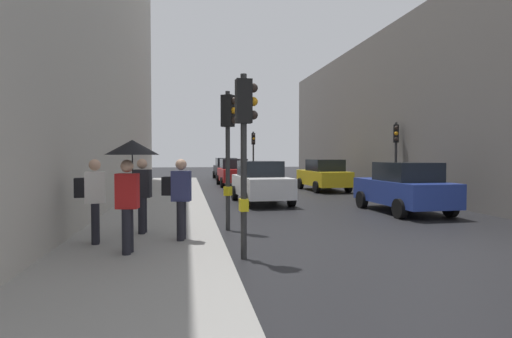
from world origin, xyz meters
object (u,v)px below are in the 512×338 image
object	(u,v)px
pedestrian_with_umbrella	(131,164)
car_red_sedan	(234,172)
traffic_light_mid_street	(396,146)
traffic_light_near_right	(229,135)
pedestrian_in_dark_coat	(142,192)
traffic_light_near_left	(245,132)
pedestrian_with_grey_backpack	(179,194)
car_yellow_taxi	(324,175)
car_dark_suv	(226,168)
traffic_light_far_median	(253,147)
car_blue_van	(404,187)
pedestrian_with_black_backpack	(93,196)
car_white_compact	(261,182)

from	to	relation	value
pedestrian_with_umbrella	car_red_sedan	bearing A→B (deg)	77.83
traffic_light_mid_street	car_red_sedan	xyz separation A→B (m)	(-6.61, 8.88, -1.56)
traffic_light_mid_street	car_red_sedan	size ratio (longest dim) A/B	0.84
traffic_light_near_right	pedestrian_in_dark_coat	xyz separation A→B (m)	(-2.14, -0.90, -1.43)
traffic_light_near_left	pedestrian_with_grey_backpack	bearing A→B (deg)	135.28
traffic_light_near_left	car_yellow_taxi	xyz separation A→B (m)	(6.48, 14.42, -1.58)
traffic_light_mid_street	car_dark_suv	distance (m)	17.76
pedestrian_with_umbrella	car_yellow_taxi	bearing A→B (deg)	58.87
traffic_light_far_median	car_blue_van	bearing A→B (deg)	-81.17
traffic_light_near_left	pedestrian_with_grey_backpack	size ratio (longest dim) A/B	2.02
traffic_light_near_right	pedestrian_with_grey_backpack	xyz separation A→B (m)	(-1.27, -1.84, -1.39)
pedestrian_with_black_backpack	pedestrian_with_umbrella	bearing A→B (deg)	-48.78
car_yellow_taxi	traffic_light_near_right	bearing A→B (deg)	-119.82
car_yellow_taxi	pedestrian_in_dark_coat	distance (m)	14.96
car_blue_van	car_dark_suv	bearing A→B (deg)	101.26
car_red_sedan	traffic_light_near_left	bearing A→B (deg)	-95.80
car_white_compact	car_red_sedan	world-z (taller)	same
pedestrian_with_black_backpack	car_yellow_taxi	bearing A→B (deg)	54.27
traffic_light_mid_street	pedestrian_with_umbrella	size ratio (longest dim) A/B	1.65
pedestrian_with_umbrella	pedestrian_in_dark_coat	world-z (taller)	pedestrian_with_umbrella
traffic_light_mid_street	car_white_compact	xyz separation A→B (m)	(-6.60, -1.01, -1.56)
traffic_light_near_right	pedestrian_with_umbrella	size ratio (longest dim) A/B	1.73
car_dark_suv	car_white_compact	xyz separation A→B (m)	(-0.22, -17.51, 0.00)
traffic_light_near_left	car_dark_suv	size ratio (longest dim) A/B	0.84
traffic_light_near_left	pedestrian_with_umbrella	size ratio (longest dim) A/B	1.67
traffic_light_near_left	car_white_compact	xyz separation A→B (m)	(1.95, 9.14, -1.58)
car_blue_van	traffic_light_far_median	bearing A→B (deg)	98.83
car_blue_van	traffic_light_near_right	bearing A→B (deg)	-159.33
pedestrian_with_grey_backpack	pedestrian_in_dark_coat	size ratio (longest dim) A/B	1.00
car_white_compact	pedestrian_with_umbrella	size ratio (longest dim) A/B	2.00
traffic_light_near_left	car_blue_van	size ratio (longest dim) A/B	0.84
car_dark_suv	pedestrian_with_grey_backpack	distance (m)	25.63
traffic_light_near_right	pedestrian_in_dark_coat	bearing A→B (deg)	-157.11
traffic_light_far_median	traffic_light_near_left	bearing A→B (deg)	-99.56
pedestrian_with_black_backpack	traffic_light_far_median	bearing A→B (deg)	72.18
car_dark_suv	car_white_compact	size ratio (longest dim) A/B	0.99
traffic_light_far_median	traffic_light_near_left	size ratio (longest dim) A/B	1.04
traffic_light_mid_street	pedestrian_with_grey_backpack	world-z (taller)	traffic_light_mid_street
car_yellow_taxi	traffic_light_far_median	bearing A→B (deg)	108.93
traffic_light_mid_street	traffic_light_near_left	bearing A→B (deg)	-130.09
traffic_light_near_left	pedestrian_with_black_backpack	distance (m)	3.51
car_white_compact	pedestrian_with_grey_backpack	world-z (taller)	pedestrian_with_grey_backpack
car_yellow_taxi	car_red_sedan	world-z (taller)	same
traffic_light_far_median	traffic_light_mid_street	bearing A→B (deg)	-68.58
traffic_light_near_right	pedestrian_with_umbrella	bearing A→B (deg)	-125.81
traffic_light_near_right	car_blue_van	size ratio (longest dim) A/B	0.87
car_yellow_taxi	pedestrian_with_umbrella	world-z (taller)	pedestrian_with_umbrella
car_yellow_taxi	pedestrian_with_umbrella	distance (m)	16.71
traffic_light_mid_street	car_dark_suv	size ratio (longest dim) A/B	0.83
traffic_light_near_right	pedestrian_with_black_backpack	bearing A→B (deg)	-147.58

